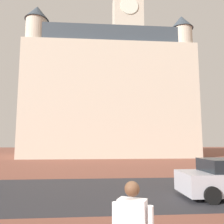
% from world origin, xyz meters
% --- Properties ---
extents(ground_plane, '(120.00, 120.00, 0.00)m').
position_xyz_m(ground_plane, '(0.00, 10.00, 0.00)').
color(ground_plane, brown).
extents(street_asphalt_strip, '(120.00, 6.76, 0.00)m').
position_xyz_m(street_asphalt_strip, '(0.00, 7.67, 0.00)').
color(street_asphalt_strip, '#2D2D33').
rests_on(street_asphalt_strip, ground_plane).
extents(landmark_building, '(23.46, 12.03, 30.00)m').
position_xyz_m(landmark_building, '(1.14, 30.62, 9.42)').
color(landmark_building, beige).
rests_on(landmark_building, ground_plane).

